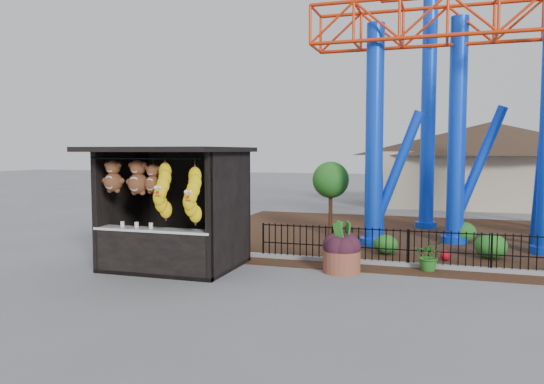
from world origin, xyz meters
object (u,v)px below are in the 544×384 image
(terracotta_planter, at_px, (342,261))
(potted_plant, at_px, (430,255))
(roller_coaster, at_px, (494,48))
(prize_booth, at_px, (170,210))

(terracotta_planter, bearing_deg, potted_plant, 21.35)
(roller_coaster, distance_m, potted_plant, 8.38)
(roller_coaster, xyz_separation_m, potted_plant, (-1.78, -5.53, -6.04))
(prize_booth, bearing_deg, roller_coaster, 42.15)
(prize_booth, bearing_deg, terracotta_planter, 13.12)
(roller_coaster, relative_size, potted_plant, 13.80)
(prize_booth, relative_size, potted_plant, 4.39)
(prize_booth, distance_m, potted_plant, 6.67)
(roller_coaster, bearing_deg, potted_plant, -107.87)
(terracotta_planter, bearing_deg, roller_coaster, 58.62)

